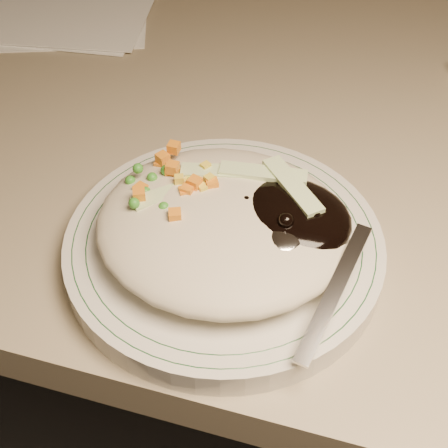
# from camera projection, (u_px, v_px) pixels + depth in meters

# --- Properties ---
(desk) EXTENTS (1.40, 0.70, 0.74)m
(desk) POSITION_uv_depth(u_px,v_px,m) (319.00, 245.00, 0.78)
(desk) COLOR gray
(desk) RESTS_ON ground
(plate) EXTENTS (0.25, 0.25, 0.02)m
(plate) POSITION_uv_depth(u_px,v_px,m) (224.00, 247.00, 0.49)
(plate) COLOR silver
(plate) RESTS_ON desk
(plate_rim) EXTENTS (0.24, 0.24, 0.00)m
(plate_rim) POSITION_uv_depth(u_px,v_px,m) (224.00, 238.00, 0.49)
(plate_rim) COLOR #144723
(plate_rim) RESTS_ON plate
(meal) EXTENTS (0.20, 0.19, 0.05)m
(meal) POSITION_uv_depth(u_px,v_px,m) (229.00, 221.00, 0.47)
(meal) COLOR beige
(meal) RESTS_ON plate
(papers) EXTENTS (0.41, 0.30, 0.00)m
(papers) POSITION_uv_depth(u_px,v_px,m) (22.00, 3.00, 0.80)
(papers) COLOR white
(papers) RESTS_ON desk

